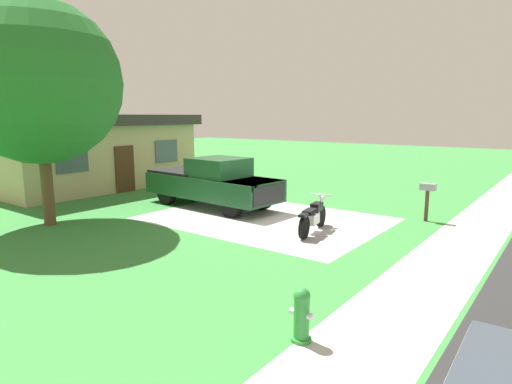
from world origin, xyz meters
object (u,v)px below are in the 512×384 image
object	(u,v)px
motorcycle	(313,217)
fire_hydrant	(302,315)
shade_tree	(38,82)
mailbox	(428,192)
neighbor_house	(92,150)
pickup_truck	(211,182)

from	to	relation	value
motorcycle	fire_hydrant	size ratio (longest dim) A/B	2.52
shade_tree	mailbox	bearing A→B (deg)	-50.96
fire_hydrant	shade_tree	distance (m)	11.06
shade_tree	neighbor_house	size ratio (longest dim) A/B	0.72
pickup_truck	shade_tree	size ratio (longest dim) A/B	0.82
fire_hydrant	shade_tree	xyz separation A→B (m)	(1.43, 10.20, 4.02)
shade_tree	pickup_truck	bearing A→B (deg)	-23.12
motorcycle	shade_tree	xyz separation A→B (m)	(-4.25, 7.20, 3.97)
motorcycle	fire_hydrant	bearing A→B (deg)	-152.16
fire_hydrant	neighbor_house	bearing A→B (deg)	67.20
pickup_truck	neighbor_house	bearing A→B (deg)	89.52
mailbox	neighbor_house	distance (m)	15.42
motorcycle	shade_tree	bearing A→B (deg)	120.57
fire_hydrant	shade_tree	bearing A→B (deg)	82.01
neighbor_house	pickup_truck	bearing A→B (deg)	-90.48
motorcycle	mailbox	xyz separation A→B (m)	(3.46, -2.31, 0.51)
mailbox	shade_tree	xyz separation A→B (m)	(-7.71, 9.51, 3.46)
pickup_truck	mailbox	distance (m)	7.72
pickup_truck	neighbor_house	world-z (taller)	neighbor_house
motorcycle	neighbor_house	distance (m)	13.00
shade_tree	neighbor_house	world-z (taller)	shade_tree
pickup_truck	fire_hydrant	distance (m)	10.38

